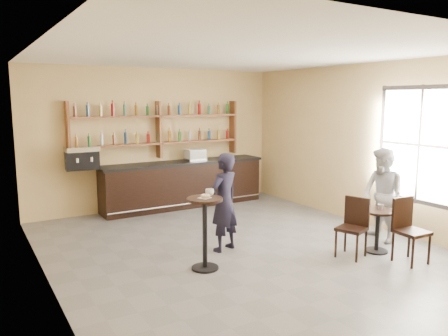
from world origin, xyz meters
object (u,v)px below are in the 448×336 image
pastry_case (195,155)px  cafe_table (377,231)px  bar_counter (183,184)px  patron_second (382,195)px  chair_west (352,228)px  man_main (224,202)px  pedestal_table (205,234)px  chair_south (412,231)px  espresso_machine (82,158)px

pastry_case → cafe_table: (1.05, -4.48, -0.85)m
bar_counter → patron_second: patron_second is taller
cafe_table → chair_west: bearing=174.8°
bar_counter → cafe_table: bar_counter is taller
cafe_table → patron_second: patron_second is taller
cafe_table → chair_west: size_ratio=0.75×
chair_west → patron_second: 1.15m
man_main → chair_west: 2.08m
bar_counter → chair_west: bar_counter is taller
pastry_case → pedestal_table: (-1.74, -3.68, -0.66)m
man_main → cafe_table: size_ratio=2.31×
chair_west → chair_south: 0.88m
bar_counter → man_main: 3.21m
man_main → patron_second: patron_second is taller
pastry_case → chair_south: size_ratio=0.44×
man_main → chair_south: bearing=119.4°
pastry_case → patron_second: (1.56, -4.14, -0.37)m
bar_counter → man_main: man_main is taller
espresso_machine → pastry_case: (2.61, 0.00, -0.10)m
pedestal_table → patron_second: bearing=-8.0°
espresso_machine → chair_south: size_ratio=0.65×
espresso_machine → pedestal_table: (0.87, -3.68, -0.76)m
bar_counter → espresso_machine: bearing=180.0°
pastry_case → patron_second: patron_second is taller
espresso_machine → chair_west: espresso_machine is taller
bar_counter → cafe_table: (1.36, -4.48, -0.18)m
espresso_machine → chair_west: 5.47m
pedestal_table → man_main: (0.67, 0.57, 0.28)m
bar_counter → pedestal_table: pedestal_table is taller
pastry_case → chair_west: size_ratio=0.46×
espresso_machine → man_main: man_main is taller
espresso_machine → cafe_table: 5.86m
pastry_case → chair_west: 4.52m
pedestal_table → cafe_table: 2.90m
pastry_case → patron_second: bearing=-74.5°
bar_counter → espresso_machine: (-2.29, 0.00, 0.77)m
pastry_case → patron_second: size_ratio=0.27×
chair_south → patron_second: bearing=67.2°
bar_counter → man_main: (-0.76, -3.11, 0.28)m
man_main → chair_south: size_ratio=1.64×
chair_west → espresso_machine: bearing=-164.1°
cafe_table → patron_second: (0.51, 0.34, 0.47)m
bar_counter → pedestal_table: size_ratio=3.67×
cafe_table → bar_counter: bearing=106.9°
pedestal_table → cafe_table: bearing=-16.1°
man_main → bar_counter: bearing=-122.0°
bar_counter → pedestal_table: (-1.42, -3.68, 0.00)m
bar_counter → patron_second: (1.87, -4.14, 0.29)m
chair_south → pastry_case: bearing=105.2°
chair_west → patron_second: (1.06, 0.29, 0.36)m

